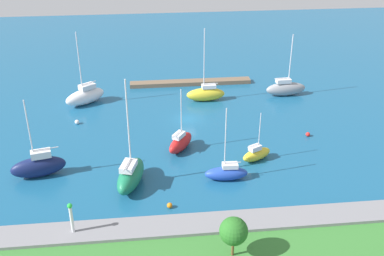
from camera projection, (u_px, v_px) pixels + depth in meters
The scene contains 16 objects.
water at pixel (188, 119), 78.10m from camera, with size 160.00×160.00×0.00m, color #19567F.
pier_dock at pixel (191, 83), 92.37m from camera, with size 24.39×2.21×0.80m, color brown.
breakwater at pixel (214, 226), 51.76m from camera, with size 59.49×3.68×1.35m, color gray.
harbor_beacon at pixel (71, 216), 48.95m from camera, with size 0.56×0.56×3.73m.
park_tree_mideast at pixel (234, 231), 45.80m from camera, with size 2.94×2.94×4.58m.
sailboat_yellow_off_beacon at pixel (206, 94), 84.62m from camera, with size 7.18×2.39×13.64m.
sailboat_navy_far_north at pixel (39, 166), 61.59m from camera, with size 7.56×3.84×11.33m.
sailboat_gray_along_channel at pixel (286, 88), 86.87m from camera, with size 7.80×2.67×11.85m.
sailboat_red_outer_mooring at pixel (181, 142), 68.14m from camera, with size 4.93×6.01×9.67m.
sailboat_green_inner_mooring at pixel (131, 175), 59.52m from camera, with size 4.85×8.34×14.77m.
sailboat_blue_center_basin at pixel (227, 173), 61.08m from camera, with size 5.86×2.21×10.57m.
sailboat_white_mid_basin at pixel (85, 96), 83.31m from camera, with size 7.91×6.87×13.46m.
sailboat_yellow_near_pier at pixel (256, 154), 65.66m from camera, with size 5.08×3.71×7.40m.
mooring_buoy_white at pixel (77, 122), 76.33m from camera, with size 0.74×0.74×0.74m, color white.
mooring_buoy_red at pixel (308, 134), 72.42m from camera, with size 0.69×0.69×0.69m, color red.
mooring_buoy_orange at pixel (170, 205), 55.78m from camera, with size 0.69×0.69×0.69m, color orange.
Camera 1 is at (7.03, 69.92, 34.12)m, focal length 42.71 mm.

